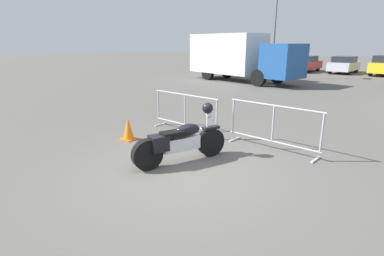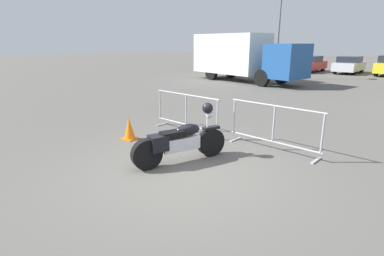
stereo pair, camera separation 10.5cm
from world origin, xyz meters
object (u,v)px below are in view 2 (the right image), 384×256
at_px(parked_car_black, 277,62).
at_px(street_lamp, 279,22).
at_px(parked_car_green, 248,61).
at_px(parked_car_silver, 349,65).
at_px(traffic_cone, 129,129).
at_px(box_truck, 241,55).
at_px(crowd_barrier_far, 274,127).
at_px(parked_car_red, 310,64).
at_px(motorcycle, 181,141).
at_px(crowd_barrier_near, 186,112).

height_order(parked_car_black, street_lamp, street_lamp).
relative_size(parked_car_green, street_lamp, 0.78).
xyz_separation_m(parked_car_green, parked_car_black, (2.95, -0.17, -0.00)).
relative_size(parked_car_silver, traffic_cone, 7.00).
relative_size(box_truck, parked_car_green, 1.81).
bearing_deg(parked_car_green, traffic_cone, -156.72).
xyz_separation_m(crowd_barrier_far, parked_car_red, (-4.91, 20.64, 0.13)).
distance_m(crowd_barrier_far, parked_car_green, 23.34).
xyz_separation_m(parked_car_black, parked_car_red, (2.95, 0.13, -0.05)).
xyz_separation_m(parked_car_red, traffic_cone, (1.62, -22.07, -0.39)).
bearing_deg(parked_car_black, crowd_barrier_far, -154.52).
bearing_deg(motorcycle, box_truck, 46.34).
bearing_deg(parked_car_red, box_truck, 173.48).
relative_size(box_truck, parked_car_black, 1.82).
relative_size(motorcycle, crowd_barrier_far, 0.87).
xyz_separation_m(parked_car_black, traffic_cone, (4.56, -21.94, -0.45)).
bearing_deg(motorcycle, parked_car_green, 46.77).
height_order(box_truck, parked_car_red, box_truck).
bearing_deg(motorcycle, crowd_barrier_near, 58.24).
xyz_separation_m(motorcycle, street_lamp, (-4.03, 15.64, 3.25)).
height_order(crowd_barrier_near, parked_car_black, parked_car_black).
relative_size(crowd_barrier_far, parked_car_red, 0.57).
distance_m(crowd_barrier_near, parked_car_red, 20.78).
bearing_deg(street_lamp, traffic_cone, -82.49).
distance_m(motorcycle, traffic_cone, 2.08).
xyz_separation_m(box_truck, street_lamp, (1.43, 2.45, 2.08)).
relative_size(crowd_barrier_near, traffic_cone, 3.91).
xyz_separation_m(motorcycle, crowd_barrier_far, (1.27, 1.85, 0.10)).
distance_m(motorcycle, crowd_barrier_far, 2.25).
xyz_separation_m(crowd_barrier_far, street_lamp, (-5.30, 13.79, 3.16)).
xyz_separation_m(box_truck, parked_car_green, (-4.07, 9.35, -0.90)).
bearing_deg(crowd_barrier_near, parked_car_green, 111.78).
bearing_deg(parked_car_silver, parked_car_green, 97.90).
bearing_deg(crowd_barrier_near, crowd_barrier_far, 0.00).
distance_m(box_truck, parked_car_black, 9.29).
relative_size(crowd_barrier_far, street_lamp, 0.41).
relative_size(parked_car_silver, street_lamp, 0.73).
bearing_deg(parked_car_green, motorcycle, -152.54).
relative_size(parked_car_red, street_lamp, 0.72).
bearing_deg(motorcycle, traffic_cone, 102.07).
xyz_separation_m(crowd_barrier_near, parked_car_green, (-8.27, 20.69, 0.18)).
height_order(motorcycle, parked_car_green, parked_car_green).
xyz_separation_m(parked_car_silver, street_lamp, (-3.34, -7.42, 3.02)).
bearing_deg(crowd_barrier_near, parked_car_red, 96.57).
distance_m(crowd_barrier_far, parked_car_silver, 21.30).
bearing_deg(crowd_barrier_far, crowd_barrier_near, 180.00).
relative_size(parked_car_black, street_lamp, 0.77).
relative_size(crowd_barrier_far, parked_car_silver, 0.56).
bearing_deg(parked_car_silver, parked_car_black, 101.21).
distance_m(box_truck, parked_car_silver, 11.00).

